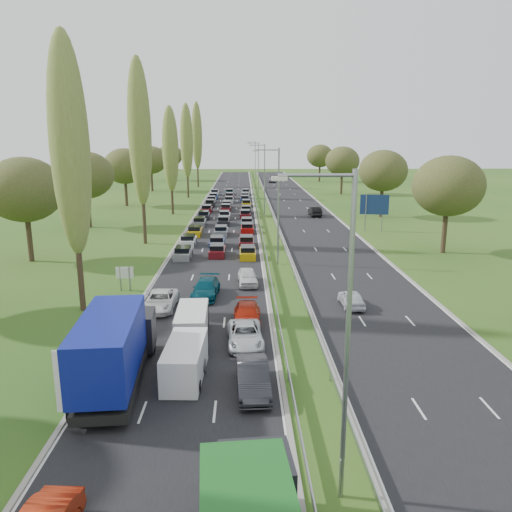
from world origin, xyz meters
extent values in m
plane|color=#234E18|center=(4.50, 80.00, 0.00)|extent=(260.00, 260.00, 0.00)
cube|color=black|center=(-2.25, 82.50, 0.00)|extent=(10.50, 215.00, 0.04)
cube|color=black|center=(11.25, 82.50, 0.00)|extent=(10.50, 215.00, 0.04)
cube|color=gray|center=(3.35, 82.50, 0.55)|extent=(0.06, 215.00, 0.32)
cube|color=gray|center=(5.65, 82.50, 0.55)|extent=(0.06, 215.00, 0.32)
cylinder|color=gray|center=(4.50, 8.00, 6.00)|extent=(0.18, 0.18, 12.00)
cylinder|color=gray|center=(4.50, 43.00, 6.00)|extent=(0.18, 0.18, 12.00)
cylinder|color=gray|center=(4.50, 78.00, 6.00)|extent=(0.18, 0.18, 12.00)
cylinder|color=gray|center=(4.50, 113.00, 6.00)|extent=(0.18, 0.18, 12.00)
cylinder|color=gray|center=(4.50, 148.00, 6.00)|extent=(0.18, 0.18, 12.00)
cylinder|color=#2D2116|center=(-11.50, 29.00, 3.60)|extent=(0.44, 0.44, 7.20)
ellipsoid|color=olive|center=(-11.50, 29.00, 12.40)|extent=(2.80, 2.80, 16.00)
cylinder|color=#2D2116|center=(-11.50, 54.00, 3.96)|extent=(0.44, 0.44, 7.92)
ellipsoid|color=olive|center=(-11.50, 54.00, 13.64)|extent=(2.80, 2.80, 17.60)
cylinder|color=#2D2116|center=(-11.50, 79.00, 3.24)|extent=(0.44, 0.44, 6.48)
ellipsoid|color=olive|center=(-11.50, 79.00, 11.16)|extent=(2.80, 2.80, 14.40)
cylinder|color=#2D2116|center=(-11.50, 104.00, 3.60)|extent=(0.44, 0.44, 7.20)
ellipsoid|color=olive|center=(-11.50, 104.00, 12.40)|extent=(2.80, 2.80, 16.00)
cylinder|color=#2D2116|center=(-11.50, 129.00, 3.96)|extent=(0.44, 0.44, 7.92)
ellipsoid|color=olive|center=(-11.50, 129.00, 13.64)|extent=(2.80, 2.80, 17.60)
cylinder|color=#2D2116|center=(-22.00, 45.00, 2.42)|extent=(0.56, 0.56, 4.84)
ellipsoid|color=#38471E|center=(-22.00, 45.00, 7.70)|extent=(8.00, 8.00, 6.80)
cylinder|color=#2D2116|center=(-22.00, 66.00, 2.42)|extent=(0.56, 0.56, 4.84)
ellipsoid|color=#38471E|center=(-22.00, 66.00, 7.70)|extent=(8.00, 8.00, 6.80)
cylinder|color=#2D2116|center=(-22.00, 90.00, 2.42)|extent=(0.56, 0.56, 4.84)
ellipsoid|color=#38471E|center=(-22.00, 90.00, 7.70)|extent=(8.00, 8.00, 6.80)
cylinder|color=#2D2116|center=(-22.00, 118.00, 2.42)|extent=(0.56, 0.56, 4.84)
ellipsoid|color=#38471E|center=(-22.00, 118.00, 7.70)|extent=(8.00, 8.00, 6.80)
cylinder|color=#2D2116|center=(-22.00, 150.00, 2.42)|extent=(0.56, 0.56, 4.84)
ellipsoid|color=#38471E|center=(-22.00, 150.00, 7.70)|extent=(8.00, 8.00, 6.80)
cylinder|color=#2D2116|center=(24.00, 48.00, 2.42)|extent=(0.56, 0.56, 4.84)
ellipsoid|color=#38471E|center=(24.00, 48.00, 7.70)|extent=(8.00, 8.00, 6.80)
cylinder|color=#2D2116|center=(24.00, 75.00, 2.42)|extent=(0.56, 0.56, 4.84)
ellipsoid|color=#38471E|center=(24.00, 75.00, 7.70)|extent=(8.00, 8.00, 6.80)
cylinder|color=#2D2116|center=(24.00, 110.00, 2.42)|extent=(0.56, 0.56, 4.84)
ellipsoid|color=#38471E|center=(24.00, 110.00, 7.70)|extent=(8.00, 8.00, 6.80)
cylinder|color=#2D2116|center=(24.00, 145.00, 2.42)|extent=(0.56, 0.56, 4.84)
ellipsoid|color=#38471E|center=(24.00, 145.00, 7.70)|extent=(8.00, 8.00, 6.80)
cube|color=slate|center=(-5.76, 45.85, 0.44)|extent=(1.75, 4.00, 0.80)
cube|color=silver|center=(-5.94, 52.72, 0.44)|extent=(1.75, 4.00, 0.80)
cube|color=#BF990C|center=(-5.72, 59.08, 0.44)|extent=(1.75, 4.00, 0.80)
cube|color=slate|center=(-5.75, 66.74, 0.44)|extent=(1.75, 4.00, 0.80)
cube|color=black|center=(-5.62, 73.47, 0.44)|extent=(1.75, 4.00, 0.80)
cube|color=#590F14|center=(-5.67, 80.99, 0.44)|extent=(1.75, 4.00, 0.80)
cube|color=black|center=(-5.62, 89.01, 0.44)|extent=(1.75, 4.00, 0.80)
cube|color=slate|center=(-5.68, 94.64, 0.44)|extent=(1.75, 4.00, 0.80)
cube|color=navy|center=(-5.66, 100.52, 0.44)|extent=(1.75, 4.00, 0.80)
cube|color=silver|center=(-5.83, 108.51, 0.44)|extent=(1.75, 4.00, 0.80)
cube|color=#590F14|center=(-2.08, 47.03, 0.44)|extent=(1.75, 4.00, 0.80)
cube|color=navy|center=(-2.33, 51.74, 0.44)|extent=(1.75, 4.00, 0.80)
cube|color=slate|center=(-2.15, 59.15, 0.44)|extent=(1.75, 4.00, 0.80)
cube|color=black|center=(-2.18, 67.66, 0.44)|extent=(1.75, 4.00, 0.80)
cube|color=silver|center=(-2.23, 73.44, 0.44)|extent=(1.75, 4.00, 0.80)
cube|color=#590F14|center=(-2.33, 82.22, 0.44)|extent=(1.75, 4.00, 0.80)
cube|color=black|center=(-2.35, 86.62, 0.44)|extent=(1.75, 4.00, 0.80)
cube|color=#B2B7BC|center=(-2.08, 94.07, 0.44)|extent=(1.75, 4.00, 0.80)
cube|color=#590F14|center=(-2.19, 101.36, 0.44)|extent=(1.75, 4.00, 0.80)
cube|color=#053F4C|center=(-2.41, 109.55, 0.44)|extent=(1.75, 4.00, 0.80)
cube|color=#BF990C|center=(1.35, 46.01, 0.44)|extent=(1.75, 4.00, 0.80)
cube|color=#590F14|center=(1.24, 51.98, 0.44)|extent=(1.75, 4.00, 0.80)
cube|color=#A50C0A|center=(1.39, 61.31, 0.44)|extent=(1.75, 4.00, 0.80)
cube|color=#053F4C|center=(1.37, 66.11, 0.44)|extent=(1.75, 4.00, 0.80)
cube|color=#590F14|center=(1.16, 74.56, 0.44)|extent=(1.75, 4.00, 0.80)
cube|color=black|center=(1.33, 79.89, 0.44)|extent=(1.75, 4.00, 0.80)
cube|color=#BF990C|center=(1.40, 88.70, 0.44)|extent=(1.75, 4.00, 0.80)
cube|color=navy|center=(1.13, 95.90, 0.44)|extent=(1.75, 4.00, 0.80)
cube|color=#B2B7BC|center=(1.19, 101.15, 0.44)|extent=(1.75, 4.00, 0.80)
cube|color=#B2B7BC|center=(1.36, 109.47, 0.44)|extent=(1.75, 4.00, 0.80)
imported|color=white|center=(-5.52, 29.05, 0.70)|extent=(2.42, 4.99, 1.37)
imported|color=slate|center=(-2.36, 19.39, 0.68)|extent=(2.29, 4.82, 1.33)
imported|color=#053D4D|center=(-2.25, 32.05, 0.74)|extent=(2.39, 5.10, 1.44)
imported|color=black|center=(1.39, 15.95, 0.79)|extent=(1.86, 4.77, 1.55)
imported|color=silver|center=(1.00, 22.02, 0.68)|extent=(2.45, 4.89, 1.33)
imported|color=#A91C0A|center=(1.14, 25.69, 0.70)|extent=(1.95, 4.70, 1.36)
imported|color=silver|center=(1.26, 35.57, 0.73)|extent=(1.92, 4.27, 1.43)
imported|color=silver|center=(9.37, 29.30, 0.68)|extent=(1.69, 3.92, 1.32)
imported|color=black|center=(13.03, 76.15, 0.81)|extent=(1.88, 4.88, 1.59)
imported|color=gray|center=(9.45, 142.48, 0.67)|extent=(2.54, 4.85, 1.30)
cube|color=black|center=(-5.90, 17.02, 0.72)|extent=(2.64, 9.90, 0.50)
cube|color=navy|center=(-5.90, 15.81, 2.71)|extent=(2.75, 7.48, 2.98)
cube|color=silver|center=(-5.90, 12.10, 2.71)|extent=(2.68, 0.06, 2.88)
cube|color=black|center=(-5.90, 20.76, 1.57)|extent=(2.68, 2.42, 2.20)
cylinder|color=black|center=(-5.90, 20.77, 0.52)|extent=(2.31, 1.00, 1.00)
cylinder|color=black|center=(-5.90, 13.27, 0.52)|extent=(2.31, 1.00, 1.00)
cube|color=black|center=(1.31, 6.68, 1.57)|extent=(2.44, 2.20, 2.20)
cube|color=silver|center=(-2.31, 17.48, 1.06)|extent=(1.98, 4.96, 1.98)
cube|color=black|center=(-2.31, 19.66, 0.96)|extent=(1.93, 0.79, 1.59)
cylinder|color=black|center=(-3.15, 19.07, 0.36)|extent=(0.25, 0.67, 0.67)
cylinder|color=black|center=(-1.47, 15.90, 0.36)|extent=(0.25, 0.67, 0.67)
cube|color=silver|center=(-2.49, 23.07, 1.05)|extent=(1.96, 4.90, 1.96)
cube|color=black|center=(-2.49, 25.23, 0.95)|extent=(1.91, 0.78, 1.57)
cylinder|color=black|center=(-3.32, 24.64, 0.35)|extent=(0.25, 0.67, 0.67)
cylinder|color=black|center=(-1.66, 21.50, 0.35)|extent=(0.25, 0.67, 0.67)
cylinder|color=gray|center=(-9.80, 34.05, 1.05)|extent=(0.16, 0.16, 2.10)
cylinder|color=gray|center=(-9.00, 34.05, 1.05)|extent=(0.16, 0.16, 2.10)
cube|color=white|center=(-9.40, 34.05, 1.60)|extent=(1.50, 0.15, 1.00)
cylinder|color=gray|center=(18.20, 61.87, 2.60)|extent=(0.16, 0.16, 5.20)
cylinder|color=gray|center=(20.60, 61.87, 2.60)|extent=(0.16, 0.16, 5.20)
cube|color=navy|center=(19.40, 61.87, 3.80)|extent=(3.97, 0.72, 2.80)
camera|label=1|loc=(0.98, -7.85, 12.94)|focal=35.00mm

